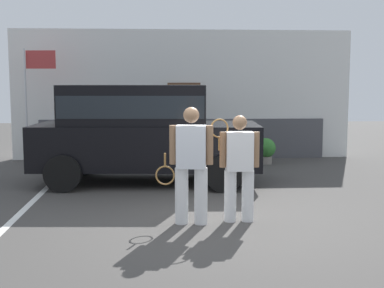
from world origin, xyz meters
name	(u,v)px	position (x,y,z in m)	size (l,w,h in m)	color
ground_plane	(206,222)	(0.00, 0.00, 0.00)	(40.00, 40.00, 0.00)	#423F3D
parking_stripe_0	(32,202)	(-2.94, 1.50, 0.00)	(0.12, 4.40, 0.01)	silver
house_frontage	(183,98)	(0.00, 6.79, 1.67)	(9.34, 0.40, 3.54)	white
parked_suv	(142,129)	(-1.04, 3.20, 1.15)	(4.72, 2.42, 2.05)	black
tennis_player_man	(191,164)	(-0.23, -0.07, 0.90)	(0.89, 0.33, 1.74)	white
tennis_player_woman	(239,166)	(0.50, 0.02, 0.85)	(0.74, 0.26, 1.62)	white
potted_plant_by_porch	(266,150)	(2.09, 5.54, 0.37)	(0.51, 0.51, 0.67)	gray
flag_pole	(33,85)	(-3.82, 5.67, 2.05)	(0.80, 0.10, 2.95)	silver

